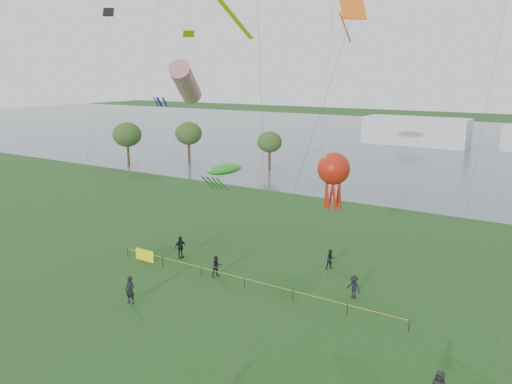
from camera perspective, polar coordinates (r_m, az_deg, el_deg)
The scene contains 14 objects.
ground_plane at distance 27.69m, azimuth -11.83°, elevation -20.61°, with size 400.00×400.00×0.00m, color #133711.
lake at distance 118.32m, azimuth 23.94°, elevation 4.81°, with size 400.00×120.00×0.08m, color #4F606D.
pavilion_left at distance 115.40m, azimuth 17.79°, elevation 6.63°, with size 22.00×8.00×6.00m, color silver.
trees at distance 84.84m, azimuth -8.35°, elevation 6.35°, with size 25.85×14.67×7.44m.
fence at distance 40.53m, azimuth -8.65°, elevation -8.18°, with size 24.07×0.07×1.05m.
spectator_a at distance 39.05m, azimuth -4.51°, elevation -8.47°, with size 0.81×0.63×1.67m, color black.
spectator_b at distance 36.09m, azimuth 11.09°, elevation -10.59°, with size 1.09×0.62×1.68m, color black.
spectator_c at distance 43.13m, azimuth -8.65°, elevation -6.26°, with size 1.13×0.47×1.92m, color black.
spectator_f at distance 35.69m, azimuth -14.18°, elevation -10.81°, with size 0.71×0.46×1.94m, color black.
spectator_g at distance 40.88m, azimuth 8.53°, elevation -7.60°, with size 0.79×0.61×1.62m, color black.
kite_windsock at distance 43.54m, azimuth -8.05°, elevation 12.26°, with size 4.97×5.64×16.49m.
kite_creature at distance 45.45m, azimuth -3.64°, elevation 2.59°, with size 6.17×8.86×7.31m.
kite_octopus at distance 35.13m, azimuth 8.87°, elevation 2.55°, with size 2.28×4.42×10.06m.
kite_delta at distance 26.57m, azimuth 10.13°, elevation 17.55°, with size 1.41×12.81×19.16m.
Camera 1 is at (16.42, -16.16, 15.37)m, focal length 35.00 mm.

